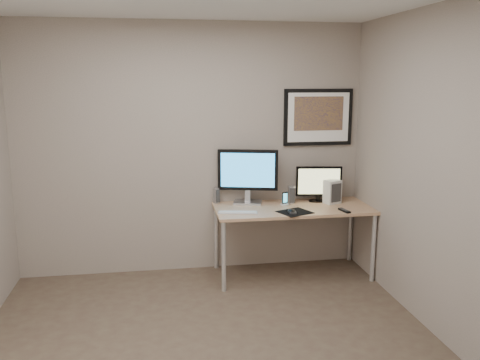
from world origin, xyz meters
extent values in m
plane|color=#4B382F|center=(0.00, 0.00, 0.00)|extent=(3.60, 3.60, 0.00)
plane|color=gray|center=(0.00, 1.70, 1.30)|extent=(3.60, 0.00, 3.60)
plane|color=gray|center=(1.80, 0.00, 1.30)|extent=(0.00, 3.40, 3.40)
cube|color=#976549|center=(1.00, 1.35, 0.71)|extent=(1.60, 0.70, 0.03)
cylinder|color=silver|center=(0.24, 1.04, 0.35)|extent=(0.04, 0.04, 0.70)
cylinder|color=silver|center=(0.24, 1.66, 0.35)|extent=(0.04, 0.04, 0.70)
cylinder|color=silver|center=(1.76, 1.04, 0.35)|extent=(0.04, 0.04, 0.70)
cylinder|color=silver|center=(1.76, 1.66, 0.35)|extent=(0.04, 0.04, 0.70)
cube|color=black|center=(1.35, 1.68, 1.62)|extent=(0.75, 0.03, 0.60)
cube|color=white|center=(1.35, 1.67, 1.62)|extent=(0.67, 0.00, 0.52)
cube|color=gold|center=(1.35, 1.66, 1.66)|extent=(0.54, 0.00, 0.36)
cube|color=#AEAEB3|center=(0.57, 1.58, 0.74)|extent=(0.33, 0.27, 0.02)
cube|color=#AEAEB3|center=(0.57, 1.58, 0.81)|extent=(0.07, 0.06, 0.12)
cube|color=black|center=(0.57, 1.58, 1.09)|extent=(0.62, 0.20, 0.43)
cube|color=teal|center=(0.57, 1.56, 1.09)|extent=(0.55, 0.14, 0.36)
cube|color=black|center=(1.33, 1.53, 0.74)|extent=(0.22, 0.14, 0.02)
cube|color=black|center=(1.33, 1.53, 0.77)|extent=(0.05, 0.04, 0.05)
cube|color=black|center=(1.33, 1.53, 0.95)|extent=(0.49, 0.10, 0.32)
cube|color=tan|center=(1.33, 1.52, 0.95)|extent=(0.44, 0.07, 0.27)
cylinder|color=#AEAEB3|center=(0.24, 1.65, 0.81)|extent=(0.09, 0.09, 0.17)
cylinder|color=#AEAEB3|center=(1.02, 1.50, 0.82)|extent=(0.08, 0.08, 0.19)
cube|color=black|center=(0.94, 1.44, 0.80)|extent=(0.09, 0.09, 0.14)
cube|color=silver|center=(0.40, 1.21, 0.74)|extent=(0.40, 0.17, 0.01)
cube|color=black|center=(0.96, 1.14, 0.73)|extent=(0.37, 0.36, 0.00)
ellipsoid|color=black|center=(0.93, 1.11, 0.75)|extent=(0.06, 0.10, 0.04)
cube|color=black|center=(1.46, 1.10, 0.74)|extent=(0.08, 0.18, 0.02)
cube|color=silver|center=(1.45, 1.44, 0.85)|extent=(0.19, 0.17, 0.25)
camera|label=1|loc=(-0.36, -3.55, 2.03)|focal=38.00mm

